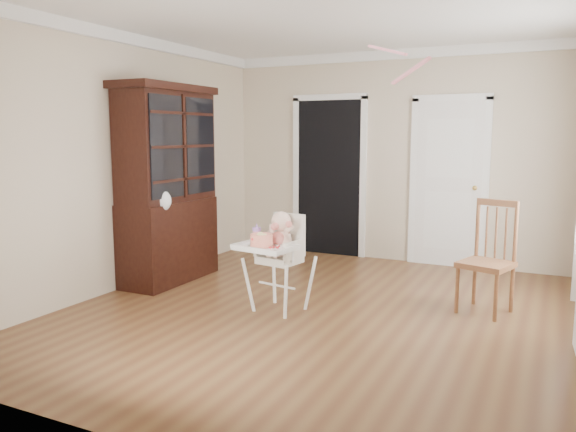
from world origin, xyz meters
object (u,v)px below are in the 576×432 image
at_px(high_chair, 279,251).
at_px(china_cabinet, 168,184).
at_px(sippy_cup, 257,235).
at_px(cake, 261,240).
at_px(dining_chair, 488,261).

xyz_separation_m(high_chair, china_cabinet, (-1.62, 0.46, 0.52)).
bearing_deg(sippy_cup, china_cabinet, 158.98).
xyz_separation_m(cake, sippy_cup, (-0.12, 0.13, 0.02)).
height_order(china_cabinet, dining_chair, china_cabinet).
distance_m(cake, china_cabinet, 1.74).
relative_size(high_chair, cake, 3.58).
bearing_deg(cake, dining_chair, 29.48).
bearing_deg(high_chair, sippy_cup, -142.65).
distance_m(sippy_cup, dining_chair, 2.15).
bearing_deg(china_cabinet, sippy_cup, -21.02).
bearing_deg(sippy_cup, high_chair, 27.34).
bearing_deg(cake, high_chair, 73.46).
distance_m(high_chair, sippy_cup, 0.26).
xyz_separation_m(high_chair, sippy_cup, (-0.18, -0.10, 0.15)).
distance_m(cake, dining_chair, 2.10).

